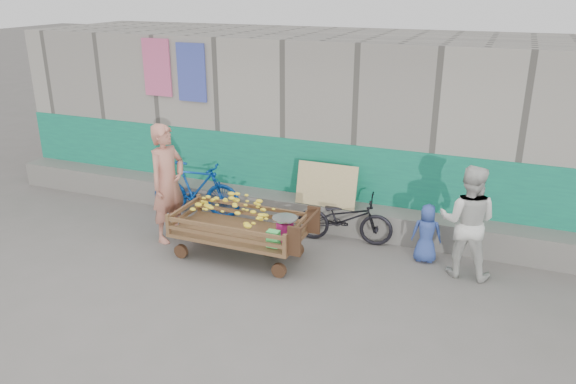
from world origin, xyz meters
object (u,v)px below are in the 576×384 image
at_px(vendor_man, 168,183).
at_px(bicycle_blue, 196,189).
at_px(banana_cart, 236,220).
at_px(bench, 207,226).
at_px(child, 427,233).
at_px(woman, 467,221).
at_px(bicycle_dark, 345,218).

height_order(vendor_man, bicycle_blue, vendor_man).
xyz_separation_m(banana_cart, bicycle_blue, (-1.38, 1.17, -0.11)).
distance_m(bench, bicycle_blue, 0.97).
distance_m(child, bicycle_blue, 4.01).
bearing_deg(woman, child, -18.02).
distance_m(bench, bicycle_dark, 2.21).
bearing_deg(bicycle_dark, vendor_man, 101.06).
bearing_deg(woman, banana_cart, 15.25).
xyz_separation_m(vendor_man, bicycle_blue, (-0.11, 0.98, -0.45)).
xyz_separation_m(bench, woman, (3.96, 0.23, 0.64)).
bearing_deg(bicycle_blue, bicycle_dark, -97.39).
relative_size(woman, bicycle_dark, 1.06).
xyz_separation_m(vendor_man, bicycle_dark, (2.60, 0.92, -0.54)).
height_order(woman, bicycle_blue, woman).
xyz_separation_m(bench, bicycle_dark, (2.11, 0.62, 0.23)).
bearing_deg(bench, bicycle_dark, 16.32).
bearing_deg(bicycle_blue, vendor_man, -179.38).
relative_size(vendor_man, child, 2.13).
relative_size(child, bicycle_blue, 0.54).
xyz_separation_m(bicycle_dark, bicycle_blue, (-2.71, 0.07, 0.09)).
bearing_deg(child, bicycle_dark, -13.83).
distance_m(bicycle_dark, bicycle_blue, 2.71).
bearing_deg(bench, bicycle_blue, 131.21).
bearing_deg(vendor_man, banana_cart, -87.94).
xyz_separation_m(woman, child, (-0.55, 0.21, -0.36)).
distance_m(vendor_man, bicycle_blue, 1.09).
height_order(bench, child, child).
bearing_deg(bicycle_blue, banana_cart, -136.25).
height_order(vendor_man, bicycle_dark, vendor_man).
bearing_deg(bench, woman, 3.31).
height_order(banana_cart, bench, banana_cart).
xyz_separation_m(bench, bicycle_blue, (-0.60, 0.69, 0.32)).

